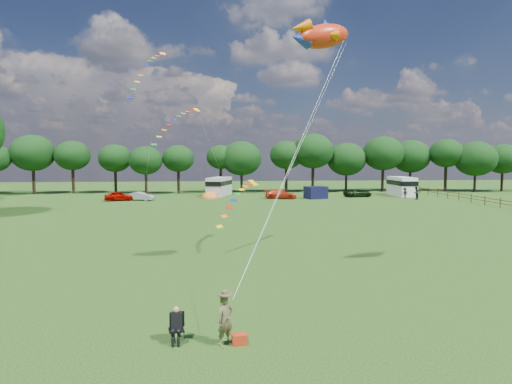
{
  "coord_description": "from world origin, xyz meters",
  "views": [
    {
      "loc": [
        -2.42,
        -19.13,
        6.26
      ],
      "look_at": [
        0.0,
        8.0,
        4.0
      ],
      "focal_mm": 30.0,
      "sensor_mm": 36.0,
      "label": 1
    }
  ],
  "objects": [
    {
      "name": "ground_plane",
      "position": [
        0.0,
        0.0,
        0.0
      ],
      "size": [
        180.0,
        180.0,
        0.0
      ],
      "primitive_type": "plane",
      "color": "black",
      "rests_on": "ground"
    },
    {
      "name": "tree_line",
      "position": [
        5.3,
        54.99,
        6.35
      ],
      "size": [
        102.98,
        10.98,
        10.27
      ],
      "color": "black",
      "rests_on": "ground"
    },
    {
      "name": "fence",
      "position": [
        32.0,
        34.5,
        0.7
      ],
      "size": [
        0.12,
        33.12,
        1.2
      ],
      "color": "#472D19",
      "rests_on": "ground"
    },
    {
      "name": "car_a",
      "position": [
        -16.44,
        42.66,
        0.68
      ],
      "size": [
        4.35,
        2.5,
        1.36
      ],
      "primitive_type": "imported",
      "rotation": [
        0.0,
        0.0,
        1.8
      ],
      "color": "#940600",
      "rests_on": "ground"
    },
    {
      "name": "car_b",
      "position": [
        -13.46,
        42.85,
        0.62
      ],
      "size": [
        3.7,
        2.12,
        1.23
      ],
      "primitive_type": "imported",
      "rotation": [
        0.0,
        0.0,
        1.32
      ],
      "color": "#929599",
      "rests_on": "ground"
    },
    {
      "name": "car_c",
      "position": [
        6.88,
        43.6,
        0.68
      ],
      "size": [
        4.81,
        2.73,
        1.36
      ],
      "primitive_type": "imported",
      "rotation": [
        0.0,
        0.0,
        1.38
      ],
      "color": "#B7280F",
      "rests_on": "ground"
    },
    {
      "name": "car_d",
      "position": [
        19.31,
        45.53,
        0.61
      ],
      "size": [
        4.7,
        2.62,
        1.22
      ],
      "primitive_type": "imported",
      "rotation": [
        0.0,
        0.0,
        1.71
      ],
      "color": "black",
      "rests_on": "ground"
    },
    {
      "name": "campervan_c",
      "position": [
        -2.24,
        49.39,
        1.58
      ],
      "size": [
        4.33,
        6.5,
        2.94
      ],
      "rotation": [
        0.0,
        0.0,
        1.25
      ],
      "color": "#BBBBBE",
      "rests_on": "ground"
    },
    {
      "name": "campervan_d",
      "position": [
        26.91,
        46.77,
        1.62
      ],
      "size": [
        2.62,
        6.14,
        3.01
      ],
      "rotation": [
        0.0,
        0.0,
        1.57
      ],
      "color": "white",
      "rests_on": "ground"
    },
    {
      "name": "tent_orange",
      "position": [
        -3.67,
        45.1,
        0.02
      ],
      "size": [
        2.59,
        2.84,
        2.03
      ],
      "color": "orange",
      "rests_on": "ground"
    },
    {
      "name": "tent_greyblue",
      "position": [
        12.94,
        45.35,
        0.02
      ],
      "size": [
        3.32,
        3.64,
        2.47
      ],
      "color": "slate",
      "rests_on": "ground"
    },
    {
      "name": "awning_navy",
      "position": [
        12.15,
        43.47,
        0.91
      ],
      "size": [
        3.46,
        3.08,
        1.82
      ],
      "primitive_type": "cube",
      "rotation": [
        0.0,
        0.0,
        0.28
      ],
      "color": "black",
      "rests_on": "ground"
    },
    {
      "name": "kite_flyer",
      "position": [
        -2.21,
        -5.34,
        0.85
      ],
      "size": [
        0.74,
        0.7,
        1.71
      ],
      "primitive_type": "imported",
      "rotation": [
        0.0,
        0.0,
        0.64
      ],
      "color": "brown",
      "rests_on": "ground"
    },
    {
      "name": "camp_chair",
      "position": [
        -3.85,
        -4.96,
        0.74
      ],
      "size": [
        0.59,
        0.59,
        1.25
      ],
      "rotation": [
        0.0,
        0.0,
        0.19
      ],
      "color": "#99999E",
      "rests_on": "ground"
    },
    {
      "name": "kite_bag",
      "position": [
        -1.75,
        -5.33,
        0.18
      ],
      "size": [
        0.53,
        0.38,
        0.35
      ],
      "primitive_type": "cube",
      "rotation": [
        0.0,
        0.0,
        0.1
      ],
      "color": "#AC2C13",
      "rests_on": "ground"
    },
    {
      "name": "fish_kite",
      "position": [
        2.68,
        2.37,
        12.28
      ],
      "size": [
        3.49,
        1.93,
        1.82
      ],
      "rotation": [
        0.0,
        -0.21,
        0.29
      ],
      "color": "red",
      "rests_on": "ground"
    },
    {
      "name": "streamer_kite_a",
      "position": [
        -9.51,
        27.69,
        15.76
      ],
      "size": [
        3.38,
        5.52,
        5.77
      ],
      "rotation": [
        0.0,
        0.0,
        0.44
      ],
      "color": "#FFAC33",
      "rests_on": "ground"
    },
    {
      "name": "streamer_kite_b",
      "position": [
        -6.0,
        22.42,
        9.79
      ],
      "size": [
        4.29,
        4.69,
        3.8
      ],
      "rotation": [
        0.0,
        0.0,
        0.77
      ],
      "color": "#F7E602",
      "rests_on": "ground"
    },
    {
      "name": "streamer_kite_c",
      "position": [
        -0.85,
        10.63,
        3.58
      ],
      "size": [
        3.23,
        5.09,
        2.84
      ],
      "rotation": [
        0.0,
        0.0,
        0.95
      ],
      "color": "#FFC002",
      "rests_on": "ground"
    },
    {
      "name": "walker_a",
      "position": [
        26.38,
        40.71,
        0.96
      ],
      "size": [
        1.1,
        1.01,
        1.93
      ],
      "primitive_type": "imported",
      "rotation": [
        0.0,
        0.0,
        3.74
      ],
      "color": "black",
      "rests_on": "ground"
    },
    {
      "name": "walker_b",
      "position": [
        25.61,
        42.7,
        0.8
      ],
      "size": [
        1.14,
        0.78,
        1.61
      ],
      "primitive_type": "imported",
      "rotation": [
        0.0,
        0.0,
        3.46
      ],
      "color": "black",
      "rests_on": "ground"
    }
  ]
}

